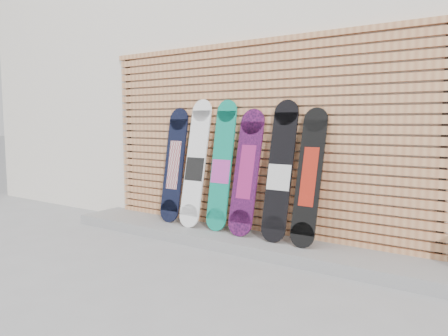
{
  "coord_description": "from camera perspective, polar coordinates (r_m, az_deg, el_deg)",
  "views": [
    {
      "loc": [
        2.47,
        -3.34,
        1.38
      ],
      "look_at": [
        -0.37,
        0.75,
        0.85
      ],
      "focal_mm": 35.0,
      "sensor_mm": 36.0,
      "label": 1
    }
  ],
  "objects": [
    {
      "name": "snowboard_0",
      "position": [
        5.55,
        -6.52,
        0.4
      ],
      "size": [
        0.29,
        0.28,
        1.43
      ],
      "color": "black",
      "rests_on": "concrete_step"
    },
    {
      "name": "snowboard_4",
      "position": [
        4.66,
        7.31,
        -0.43
      ],
      "size": [
        0.28,
        0.35,
        1.5
      ],
      "color": "black",
      "rests_on": "concrete_step"
    },
    {
      "name": "snowboard_5",
      "position": [
        4.51,
        11.07,
        -1.13
      ],
      "size": [
        0.26,
        0.36,
        1.41
      ],
      "color": "black",
      "rests_on": "concrete_step"
    },
    {
      "name": "snowboard_1",
      "position": [
        5.28,
        -3.73,
        0.56
      ],
      "size": [
        0.28,
        0.35,
        1.54
      ],
      "color": "white",
      "rests_on": "concrete_step"
    },
    {
      "name": "snowboard_3",
      "position": [
        4.87,
        2.96,
        -0.51
      ],
      "size": [
        0.3,
        0.35,
        1.41
      ],
      "color": "black",
      "rests_on": "concrete_step"
    },
    {
      "name": "building",
      "position": [
        7.13,
        18.87,
        9.12
      ],
      "size": [
        12.0,
        5.0,
        3.6
      ],
      "primitive_type": "cube",
      "color": "silver",
      "rests_on": "ground"
    },
    {
      "name": "slat_wall",
      "position": [
        5.05,
        3.45,
        4.11
      ],
      "size": [
        4.26,
        0.08,
        2.29
      ],
      "color": "#C07D50",
      "rests_on": "ground"
    },
    {
      "name": "snowboard_2",
      "position": [
        5.08,
        -0.32,
        0.27
      ],
      "size": [
        0.27,
        0.3,
        1.52
      ],
      "color": "#0D8066",
      "rests_on": "concrete_step"
    },
    {
      "name": "ground",
      "position": [
        4.38,
        -1.69,
        -12.29
      ],
      "size": [
        80.0,
        80.0,
        0.0
      ],
      "primitive_type": "plane",
      "color": "gray",
      "rests_on": "ground"
    },
    {
      "name": "concrete_step",
      "position": [
        4.98,
        1.61,
        -9.3
      ],
      "size": [
        4.6,
        0.7,
        0.12
      ],
      "primitive_type": "cube",
      "color": "gray",
      "rests_on": "ground"
    }
  ]
}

